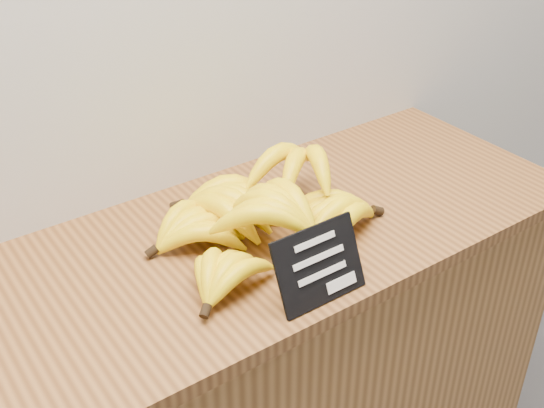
{
  "coord_description": "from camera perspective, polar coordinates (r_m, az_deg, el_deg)",
  "views": [
    {
      "loc": [
        -0.7,
        1.84,
        1.68
      ],
      "look_at": [
        -0.1,
        2.7,
        1.02
      ],
      "focal_mm": 45.0,
      "sensor_mm": 36.0,
      "label": 1
    }
  ],
  "objects": [
    {
      "name": "counter_top",
      "position": [
        1.33,
        -1.24,
        -2.9
      ],
      "size": [
        1.35,
        0.54,
        0.03
      ],
      "primitive_type": "cube",
      "color": "brown",
      "rests_on": "counter"
    },
    {
      "name": "banana_pile",
      "position": [
        1.29,
        -0.84,
        -0.54
      ],
      "size": [
        0.48,
        0.4,
        0.13
      ],
      "color": "yellow",
      "rests_on": "counter_top"
    },
    {
      "name": "counter",
      "position": [
        1.64,
        -1.05,
        -16.32
      ],
      "size": [
        1.35,
        0.5,
        0.9
      ],
      "primitive_type": "cube",
      "color": "#9A6731",
      "rests_on": "ground"
    },
    {
      "name": "chalkboard_sign",
      "position": [
        1.14,
        3.97,
        -5.12
      ],
      "size": [
        0.17,
        0.06,
        0.12
      ],
      "primitive_type": "cube",
      "rotation": [
        -0.42,
        0.0,
        0.0
      ],
      "color": "black",
      "rests_on": "counter_top"
    }
  ]
}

